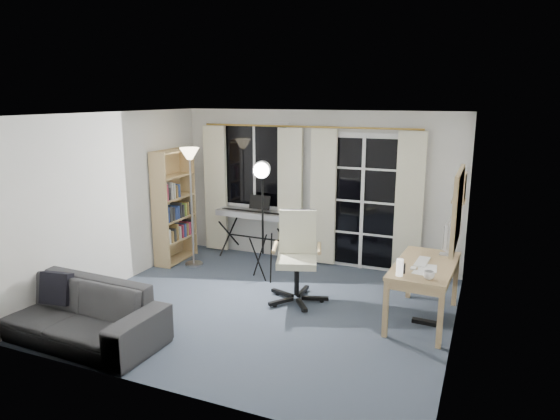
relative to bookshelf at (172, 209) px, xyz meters
The scene contains 17 objects.
floor 2.55m from the bookshelf, 28.14° to the right, with size 4.50×4.00×0.02m, color #353D4D.
window 1.51m from the bookshelf, 38.06° to the left, with size 1.20×0.08×1.40m.
french_door 3.00m from the bookshelf, 16.28° to the left, with size 1.32×0.09×2.11m.
curtains 2.13m from the bookshelf, 20.61° to the left, with size 3.60×0.07×2.13m.
bookshelf is the anchor object (origin of this frame).
torchiere_lamp 0.76m from the bookshelf, 10.36° to the right, with size 0.31×0.31×1.85m.
keyboard_piano 1.35m from the bookshelf, 24.74° to the left, with size 1.36×0.69×0.98m.
studio_light 1.84m from the bookshelf, ahead, with size 0.39×0.40×1.77m.
office_chair 2.49m from the bookshelf, 15.48° to the right, with size 0.80×0.77×1.16m.
desk 4.07m from the bookshelf, 10.19° to the right, with size 0.72×1.34×0.70m.
monitor 4.21m from the bookshelf, ahead, with size 0.17×0.50×0.44m.
desk_clutter 4.06m from the bookshelf, 13.39° to the right, with size 0.44×0.79×0.89m.
mug 4.28m from the bookshelf, 16.56° to the right, with size 0.11×0.09×0.11m, color silver.
wall_mirror 4.64m from the bookshelf, 18.87° to the right, with size 0.04×0.94×0.74m.
framed_print 4.45m from the bookshelf, ahead, with size 0.03×0.42×0.32m.
wall_shelf 4.32m from the bookshelf, ahead, with size 0.16×0.30×0.18m.
sofa 2.77m from the bookshelf, 79.15° to the right, with size 2.15×0.69×0.83m.
Camera 1 is at (2.48, -5.31, 2.60)m, focal length 32.00 mm.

